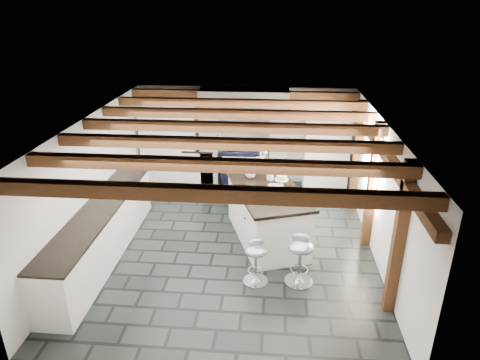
# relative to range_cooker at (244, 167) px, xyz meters

# --- Properties ---
(ground) EXTENTS (6.00, 6.00, 0.00)m
(ground) POSITION_rel_range_cooker_xyz_m (0.00, -2.68, -0.47)
(ground) COLOR black
(ground) RESTS_ON ground
(room_shell) EXTENTS (6.00, 6.03, 6.00)m
(room_shell) POSITION_rel_range_cooker_xyz_m (-0.61, -1.26, 0.60)
(room_shell) COLOR white
(room_shell) RESTS_ON ground
(range_cooker) EXTENTS (1.00, 0.63, 0.99)m
(range_cooker) POSITION_rel_range_cooker_xyz_m (0.00, 0.00, 0.00)
(range_cooker) COLOR black
(range_cooker) RESTS_ON ground
(kitchen_island) EXTENTS (1.70, 2.32, 1.37)m
(kitchen_island) POSITION_rel_range_cooker_xyz_m (0.61, -2.44, 0.06)
(kitchen_island) COLOR white
(kitchen_island) RESTS_ON ground
(bar_stool_near) EXTENTS (0.49, 0.49, 0.83)m
(bar_stool_near) POSITION_rel_range_cooker_xyz_m (1.16, -3.75, 0.05)
(bar_stool_near) COLOR silver
(bar_stool_near) RESTS_ON ground
(bar_stool_far) EXTENTS (0.46, 0.46, 0.74)m
(bar_stool_far) POSITION_rel_range_cooker_xyz_m (0.47, -3.80, -0.01)
(bar_stool_far) COLOR silver
(bar_stool_far) RESTS_ON ground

